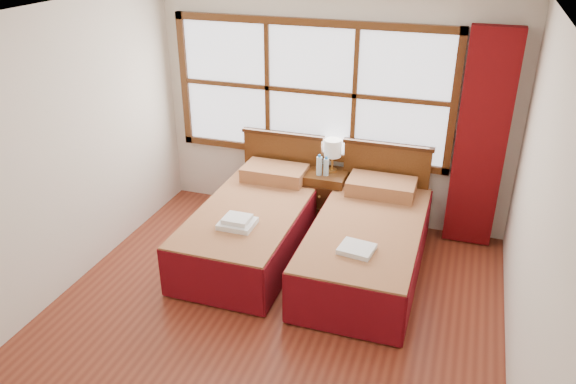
% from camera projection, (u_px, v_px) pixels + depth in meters
% --- Properties ---
extents(floor, '(4.50, 4.50, 0.00)m').
position_uv_depth(floor, '(263.00, 328.00, 4.89)').
color(floor, brown).
rests_on(floor, ground).
extents(ceiling, '(4.50, 4.50, 0.00)m').
position_uv_depth(ceiling, '(256.00, 21.00, 3.75)').
color(ceiling, white).
rests_on(ceiling, wall_back).
extents(wall_back, '(4.00, 0.00, 4.00)m').
position_uv_depth(wall_back, '(333.00, 110.00, 6.24)').
color(wall_back, silver).
rests_on(wall_back, floor).
extents(wall_left, '(0.00, 4.50, 4.50)m').
position_uv_depth(wall_left, '(46.00, 163.00, 4.89)').
color(wall_left, silver).
rests_on(wall_left, floor).
extents(wall_right, '(0.00, 4.50, 4.50)m').
position_uv_depth(wall_right, '(539.00, 237.00, 3.75)').
color(wall_right, silver).
rests_on(wall_right, floor).
extents(window, '(3.16, 0.06, 1.56)m').
position_uv_depth(window, '(310.00, 91.00, 6.19)').
color(window, white).
rests_on(window, wall_back).
extents(curtain, '(0.50, 0.16, 2.30)m').
position_uv_depth(curtain, '(481.00, 141.00, 5.72)').
color(curtain, '#690A0D').
rests_on(curtain, wall_back).
extents(bed_left, '(1.04, 2.06, 1.01)m').
position_uv_depth(bed_left, '(254.00, 224.00, 5.93)').
color(bed_left, '#371B0B').
rests_on(bed_left, floor).
extents(bed_right, '(1.05, 2.07, 1.02)m').
position_uv_depth(bed_right, '(367.00, 243.00, 5.58)').
color(bed_right, '#371B0B').
rests_on(bed_right, floor).
extents(nightstand, '(0.48, 0.48, 0.65)m').
position_uv_depth(nightstand, '(324.00, 198.00, 6.45)').
color(nightstand, '#532D12').
rests_on(nightstand, floor).
extents(towels_left, '(0.33, 0.29, 0.10)m').
position_uv_depth(towels_left, '(237.00, 222.00, 5.40)').
color(towels_left, white).
rests_on(towels_left, bed_left).
extents(towels_right, '(0.33, 0.30, 0.05)m').
position_uv_depth(towels_right, '(357.00, 249.00, 4.99)').
color(towels_right, white).
rests_on(towels_right, bed_right).
extents(lamp, '(0.19, 0.19, 0.38)m').
position_uv_depth(lamp, '(333.00, 149.00, 6.22)').
color(lamp, gold).
rests_on(lamp, nightstand).
extents(bottle_near, '(0.06, 0.06, 0.24)m').
position_uv_depth(bottle_near, '(319.00, 166.00, 6.20)').
color(bottle_near, '#BCE1F2').
rests_on(bottle_near, nightstand).
extents(bottle_far, '(0.06, 0.06, 0.22)m').
position_uv_depth(bottle_far, '(326.00, 167.00, 6.19)').
color(bottle_far, '#BCE1F2').
rests_on(bottle_far, nightstand).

